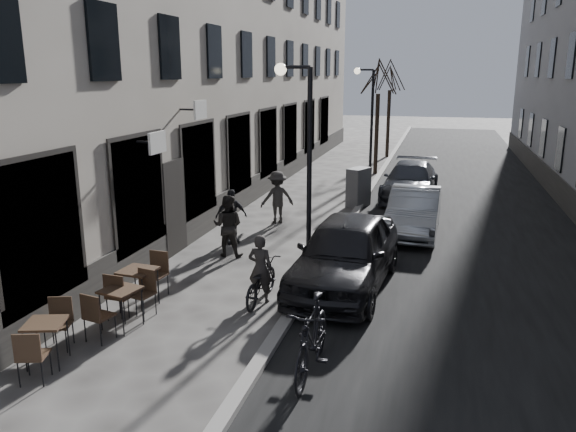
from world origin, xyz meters
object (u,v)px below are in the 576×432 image
at_px(bistro_set_c, 139,284).
at_px(car_far, 410,181).
at_px(tree_far, 390,77).
at_px(car_near, 346,253).
at_px(tree_near, 379,77).
at_px(utility_cabinet, 358,187).
at_px(pedestrian_near, 228,226).
at_px(pedestrian_far, 231,216).
at_px(car_mid, 414,211).
at_px(streetlamp_near, 302,148).
at_px(streetlamp_far, 368,113).
at_px(bistro_set_b, 121,304).
at_px(bistro_set_a, 46,339).
at_px(bicycle, 261,281).
at_px(pedestrian_mid, 277,197).
at_px(moped, 312,338).

height_order(bistro_set_c, car_far, car_far).
bearing_deg(tree_far, car_near, -87.07).
distance_m(tree_near, utility_cabinet, 8.24).
height_order(bistro_set_c, utility_cabinet, utility_cabinet).
distance_m(pedestrian_near, pedestrian_far, 1.19).
bearing_deg(car_far, car_mid, -82.75).
xyz_separation_m(utility_cabinet, car_near, (0.90, -8.28, 0.11)).
distance_m(streetlamp_near, streetlamp_far, 12.00).
bearing_deg(streetlamp_far, bistro_set_b, -99.63).
bearing_deg(bistro_set_a, pedestrian_far, 68.40).
distance_m(streetlamp_far, tree_near, 3.36).
bearing_deg(pedestrian_far, pedestrian_near, -112.40).
height_order(bicycle, pedestrian_mid, pedestrian_mid).
relative_size(streetlamp_far, pedestrian_near, 2.98).
bearing_deg(car_far, moped, -90.45).
bearing_deg(pedestrian_mid, streetlamp_far, -137.68).
bearing_deg(bistro_set_c, streetlamp_far, 83.48).
relative_size(bistro_set_a, bicycle, 0.91).
bearing_deg(bistro_set_c, moped, -17.80).
bearing_deg(moped, utility_cabinet, 95.35).
bearing_deg(bistro_set_b, car_far, 81.43).
relative_size(bistro_set_b, utility_cabinet, 1.16).
bearing_deg(bicycle, pedestrian_near, -54.87).
xyz_separation_m(pedestrian_near, car_far, (4.36, 8.71, -0.15)).
bearing_deg(streetlamp_far, tree_near, 88.62).
distance_m(bistro_set_c, bicycle, 2.60).
bearing_deg(moped, pedestrian_far, 121.34).
xyz_separation_m(tree_far, bistro_set_a, (-3.22, -26.42, -4.19)).
height_order(pedestrian_near, car_near, pedestrian_near).
height_order(car_mid, moped, car_mid).
height_order(pedestrian_mid, moped, pedestrian_mid).
distance_m(tree_near, bistro_set_a, 21.10).
xyz_separation_m(streetlamp_near, streetlamp_far, (0.00, 12.00, 0.00)).
xyz_separation_m(streetlamp_near, car_near, (1.17, -0.52, -2.33)).
distance_m(streetlamp_near, car_near, 2.65).
bearing_deg(streetlamp_far, pedestrian_near, -101.70).
xyz_separation_m(streetlamp_far, moped, (1.29, -16.54, -2.52)).
distance_m(pedestrian_mid, car_far, 6.43).
bearing_deg(utility_cabinet, tree_far, 114.11).
bearing_deg(bicycle, tree_far, -89.56).
bearing_deg(streetlamp_far, bistro_set_a, -100.25).
height_order(bistro_set_b, pedestrian_far, pedestrian_far).
height_order(pedestrian_mid, car_far, pedestrian_mid).
bearing_deg(bistro_set_c, utility_cabinet, 77.93).
xyz_separation_m(tree_near, bistro_set_a, (-3.22, -20.42, -4.19)).
distance_m(streetlamp_far, bistro_set_b, 16.27).
height_order(streetlamp_far, bistro_set_c, streetlamp_far).
xyz_separation_m(car_near, moped, (0.12, -4.02, -0.19)).
bearing_deg(pedestrian_far, streetlamp_far, 36.08).
bearing_deg(car_mid, bicycle, -113.11).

